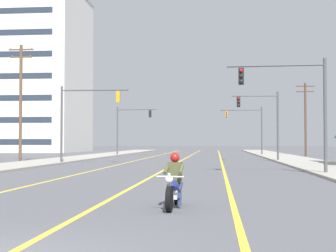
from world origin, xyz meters
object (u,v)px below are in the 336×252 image
at_px(utility_pole_left_near, 21,99).
at_px(apartment_building_far_left_block, 12,72).
at_px(traffic_signal_mid_right, 265,116).
at_px(utility_pole_right_far, 305,116).
at_px(traffic_signal_mid_left, 129,123).
at_px(traffic_signal_far_right, 250,123).
at_px(traffic_signal_near_right, 296,97).
at_px(motorcycle_with_rider, 174,186).
at_px(traffic_signal_near_left, 81,112).

bearing_deg(utility_pole_left_near, apartment_building_far_left_block, 113.65).
height_order(traffic_signal_mid_right, utility_pole_right_far, utility_pole_right_far).
height_order(traffic_signal_mid_left, utility_pole_left_near, utility_pole_left_near).
height_order(traffic_signal_far_right, utility_pole_right_far, utility_pole_right_far).
height_order(traffic_signal_near_right, apartment_building_far_left_block, apartment_building_far_left_block).
height_order(motorcycle_with_rider, apartment_building_far_left_block, apartment_building_far_left_block).
bearing_deg(traffic_signal_mid_left, apartment_building_far_left_block, 138.08).
distance_m(traffic_signal_near_left, traffic_signal_mid_right, 16.23).
relative_size(traffic_signal_near_right, traffic_signal_mid_left, 1.00).
xyz_separation_m(traffic_signal_mid_left, apartment_building_far_left_block, (-24.84, 22.30, 9.98)).
relative_size(traffic_signal_mid_left, traffic_signal_far_right, 1.00).
distance_m(motorcycle_with_rider, utility_pole_left_near, 32.96).
relative_size(traffic_signal_mid_right, apartment_building_far_left_block, 0.22).
bearing_deg(traffic_signal_mid_left, traffic_signal_far_right, 7.78).
relative_size(traffic_signal_near_right, traffic_signal_far_right, 1.00).
bearing_deg(traffic_signal_near_right, apartment_building_far_left_block, 124.58).
height_order(traffic_signal_near_right, traffic_signal_near_left, same).
height_order(traffic_signal_near_left, traffic_signal_mid_left, same).
xyz_separation_m(traffic_signal_near_right, utility_pole_right_far, (6.64, 35.30, 0.72)).
distance_m(traffic_signal_near_right, traffic_signal_mid_right, 17.98).
bearing_deg(traffic_signal_far_right, utility_pole_left_near, -131.89).
bearing_deg(traffic_signal_far_right, utility_pole_right_far, -23.22).
bearing_deg(apartment_building_far_left_block, utility_pole_right_far, -26.17).
height_order(traffic_signal_far_right, utility_pole_left_near, utility_pole_left_near).
relative_size(traffic_signal_far_right, utility_pole_right_far, 0.69).
xyz_separation_m(utility_pole_left_near, apartment_building_far_left_block, (-19.15, 43.72, 8.66)).
bearing_deg(apartment_building_far_left_block, utility_pole_left_near, -66.35).
distance_m(motorcycle_with_rider, traffic_signal_mid_left, 51.12).
distance_m(traffic_signal_mid_right, traffic_signal_mid_left, 23.73).
height_order(traffic_signal_mid_right, traffic_signal_mid_left, same).
xyz_separation_m(motorcycle_with_rider, traffic_signal_near_left, (-9.58, 25.80, 3.55)).
bearing_deg(traffic_signal_near_right, utility_pole_right_far, 79.35).
bearing_deg(utility_pole_right_far, apartment_building_far_left_block, 153.83).
distance_m(traffic_signal_mid_left, apartment_building_far_left_block, 34.84).
distance_m(traffic_signal_near_right, traffic_signal_mid_left, 39.15).
height_order(traffic_signal_mid_right, apartment_building_far_left_block, apartment_building_far_left_block).
bearing_deg(traffic_signal_near_right, traffic_signal_mid_right, 89.79).
height_order(motorcycle_with_rider, utility_pole_left_near, utility_pole_left_near).
bearing_deg(traffic_signal_near_left, traffic_signal_near_right, -38.31).
bearing_deg(motorcycle_with_rider, traffic_signal_far_right, 84.05).
bearing_deg(utility_pole_left_near, traffic_signal_far_right, 48.11).
distance_m(motorcycle_with_rider, traffic_signal_mid_right, 32.62).
relative_size(utility_pole_right_far, apartment_building_far_left_block, 0.32).
height_order(traffic_signal_mid_left, utility_pole_right_far, utility_pole_right_far).
distance_m(motorcycle_with_rider, traffic_signal_near_left, 27.75).
xyz_separation_m(traffic_signal_near_right, utility_pole_left_near, (-21.04, 14.59, 1.31)).
distance_m(traffic_signal_near_right, utility_pole_left_near, 25.64).
xyz_separation_m(traffic_signal_mid_left, utility_pole_right_far, (22.00, -0.72, 0.73)).
bearing_deg(traffic_signal_near_right, traffic_signal_near_left, 141.69).
bearing_deg(motorcycle_with_rider, utility_pole_left_near, 118.74).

